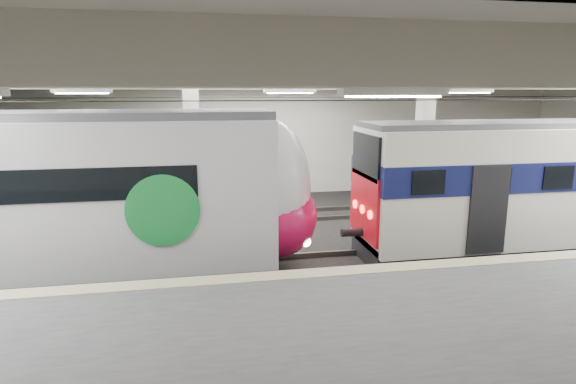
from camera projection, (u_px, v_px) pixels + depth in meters
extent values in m
cube|color=black|center=(303.00, 268.00, 13.82)|extent=(36.00, 24.00, 0.10)
cube|color=silver|center=(304.00, 68.00, 12.66)|extent=(36.00, 24.00, 0.20)
cube|color=beige|center=(258.00, 138.00, 22.85)|extent=(30.00, 0.10, 5.50)
cube|color=#4C4C4F|center=(393.00, 382.00, 7.45)|extent=(30.00, 7.00, 1.10)
cube|color=beige|center=(335.00, 271.00, 10.46)|extent=(30.00, 0.50, 0.02)
cube|color=beige|center=(193.00, 160.00, 15.58)|extent=(0.50, 0.50, 5.50)
cube|color=beige|center=(423.00, 154.00, 17.03)|extent=(0.50, 0.50, 5.50)
cube|color=beige|center=(304.00, 79.00, 12.72)|extent=(30.00, 18.00, 0.50)
cube|color=#59544C|center=(303.00, 264.00, 13.79)|extent=(30.00, 1.52, 0.16)
cube|color=#59544C|center=(273.00, 216.00, 19.08)|extent=(30.00, 1.52, 0.16)
cylinder|color=black|center=(304.00, 101.00, 12.83)|extent=(30.00, 0.03, 0.03)
cylinder|color=black|center=(272.00, 97.00, 18.12)|extent=(30.00, 0.03, 0.03)
cube|color=white|center=(323.00, 93.00, 10.86)|extent=(26.00, 8.40, 0.12)
cube|color=silver|center=(22.00, 196.00, 12.01)|extent=(12.55, 2.80, 3.76)
ellipsoid|color=silver|center=(270.00, 187.00, 13.14)|extent=(2.22, 2.74, 3.69)
ellipsoid|color=#C91048|center=(274.00, 216.00, 13.34)|extent=(2.36, 2.80, 2.26)
cylinder|color=#1A933B|center=(163.00, 211.00, 11.31)|extent=(1.74, 0.06, 1.74)
cube|color=#4C4C51|center=(12.00, 116.00, 11.60)|extent=(12.55, 2.30, 0.20)
cube|color=black|center=(31.00, 273.00, 12.43)|extent=(12.55, 1.96, 0.70)
cube|color=white|center=(552.00, 182.00, 14.77)|extent=(12.01, 2.63, 3.42)
cube|color=#11164E|center=(554.00, 169.00, 14.68)|extent=(12.05, 2.69, 0.83)
cube|color=red|center=(364.00, 206.00, 13.77)|extent=(0.08, 2.24, 1.88)
cube|color=black|center=(366.00, 156.00, 13.48)|extent=(0.08, 2.11, 1.23)
cube|color=#4C4C51|center=(559.00, 123.00, 14.39)|extent=(12.01, 2.05, 0.16)
cube|color=black|center=(545.00, 240.00, 15.15)|extent=(12.01, 1.84, 0.70)
cube|color=silver|center=(52.00, 169.00, 17.19)|extent=(12.67, 2.74, 3.43)
cube|color=#1A933B|center=(51.00, 156.00, 17.10)|extent=(12.71, 2.80, 0.72)
cube|color=#4C4C51|center=(47.00, 118.00, 16.82)|extent=(12.66, 2.29, 0.16)
cube|color=black|center=(57.00, 220.00, 17.59)|extent=(12.66, 2.47, 0.60)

